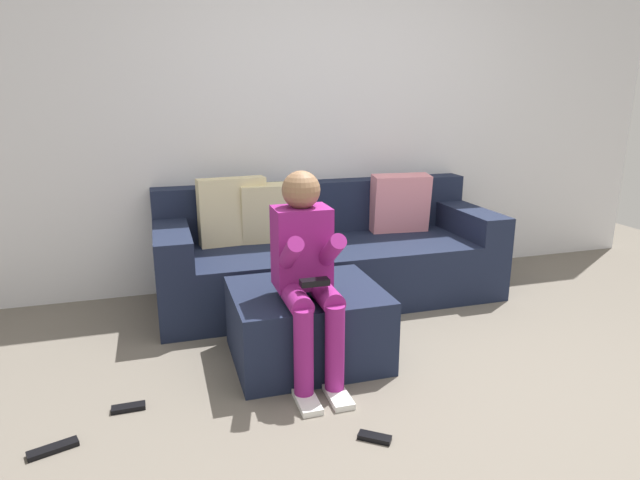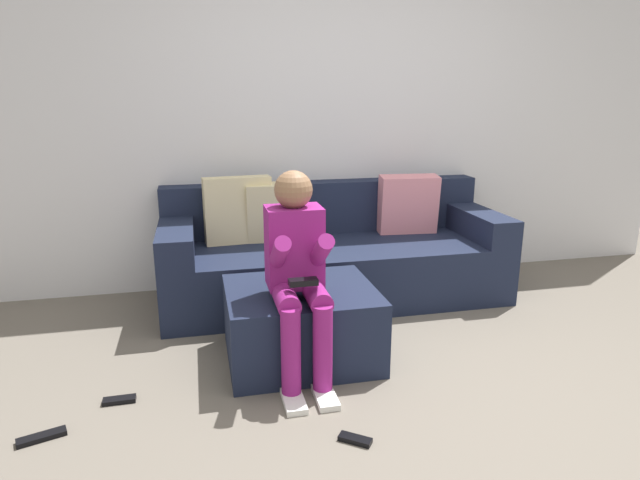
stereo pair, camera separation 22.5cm
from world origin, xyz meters
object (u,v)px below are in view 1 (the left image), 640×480
object	(u,v)px
remote_by_storage_bin	(128,408)
couch_sectional	(326,254)
ottoman	(307,324)
remote_under_side_table	(53,449)
person_seated	(306,265)
remote_near_ottoman	(375,438)

from	to	relation	value
remote_by_storage_bin	couch_sectional	bearing A→B (deg)	40.20
ottoman	remote_under_side_table	distance (m)	1.34
ottoman	person_seated	distance (m)	0.44
person_seated	ottoman	bearing A→B (deg)	74.73
ottoman	remote_by_storage_bin	distance (m)	1.00
person_seated	remote_by_storage_bin	bearing A→B (deg)	-174.86
remote_near_ottoman	remote_by_storage_bin	size ratio (longest dim) A/B	0.93
remote_by_storage_bin	remote_under_side_table	xyz separation A→B (m)	(-0.29, -0.23, 0.00)
ottoman	remote_under_side_table	size ratio (longest dim) A/B	4.10
couch_sectional	remote_under_side_table	bearing A→B (deg)	-139.43
ottoman	remote_under_side_table	world-z (taller)	ottoman
couch_sectional	ottoman	distance (m)	1.00
remote_near_ottoman	remote_by_storage_bin	distance (m)	1.16
remote_near_ottoman	remote_under_side_table	distance (m)	1.35
person_seated	remote_under_side_table	xyz separation A→B (m)	(-1.19, -0.31, -0.59)
ottoman	person_seated	size ratio (longest dim) A/B	0.76
remote_near_ottoman	remote_by_storage_bin	world-z (taller)	same
ottoman	remote_by_storage_bin	size ratio (longest dim) A/B	5.29
couch_sectional	person_seated	world-z (taller)	person_seated
ottoman	person_seated	bearing A→B (deg)	-105.27
person_seated	remote_by_storage_bin	distance (m)	1.08
couch_sectional	person_seated	distance (m)	1.22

